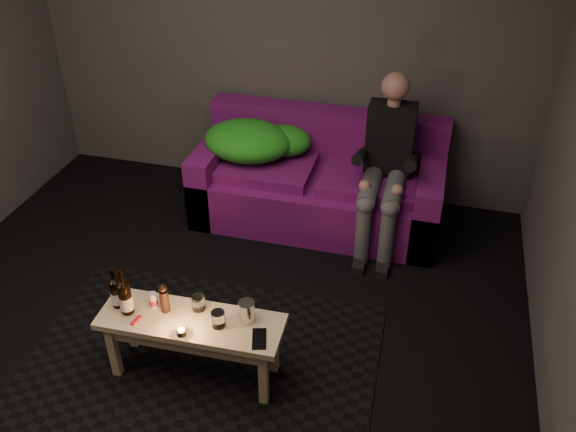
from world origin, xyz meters
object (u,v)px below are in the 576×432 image
sofa (319,184)px  steel_cup (247,311)px  coffee_table (192,329)px  beer_bottle_b (125,297)px  person (386,161)px  beer_bottle_a (116,292)px

sofa → steel_cup: sofa is taller
sofa → coffee_table: (-0.33, -1.79, 0.05)m
beer_bottle_b → steel_cup: beer_bottle_b is taller
person → beer_bottle_a: 2.08m
person → beer_bottle_b: size_ratio=4.24×
sofa → beer_bottle_a: 1.96m
beer_bottle_b → steel_cup: 0.67m
person → steel_cup: (-0.54, -1.56, -0.16)m
beer_bottle_a → steel_cup: 0.74m
beer_bottle_b → steel_cup: bearing=9.3°
person → steel_cup: bearing=-109.1°
coffee_table → steel_cup: steel_cup is taller
beer_bottle_a → steel_cup: bearing=5.8°
beer_bottle_b → person: bearing=54.3°
sofa → steel_cup: 1.72m
coffee_table → person: bearing=62.8°
sofa → beer_bottle_b: (-0.69, -1.82, 0.24)m
sofa → steel_cup: (-0.03, -1.71, 0.19)m
person → beer_bottle_a: person is taller
coffee_table → beer_bottle_a: 0.46m
coffee_table → beer_bottle_b: beer_bottle_b is taller
person → beer_bottle_b: bearing=-125.7°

